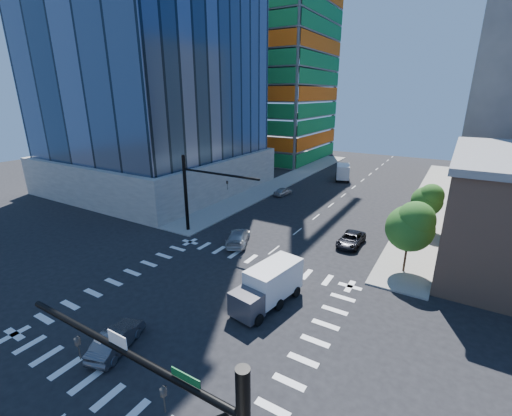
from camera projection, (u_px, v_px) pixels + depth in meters
The scene contains 14 objects.
ground at pixel (201, 308), 26.41m from camera, with size 160.00×160.00×0.00m, color black.
road_markings at pixel (201, 308), 26.41m from camera, with size 20.00×20.00×0.01m, color silver.
sidewalk_ne at pixel (431, 200), 52.81m from camera, with size 5.00×60.00×0.15m, color gray.
sidewalk_nw at pixel (285, 180), 65.02m from camera, with size 5.00×60.00×0.15m, color gray.
construction_building at pixel (273, 55), 82.37m from camera, with size 25.16×34.50×70.60m.
signal_mast_nw at pixel (195, 188), 38.91m from camera, with size 10.20×0.40×9.00m.
tree_south at pixel (412, 226), 30.07m from camera, with size 4.16×4.16×6.82m.
tree_north at pixel (428, 199), 39.90m from camera, with size 3.54×3.52×5.78m.
car_nb_far at pixel (351, 239), 37.14m from camera, with size 2.24×4.86×1.35m, color black.
car_sb_near at pixel (238, 237), 37.53m from camera, with size 2.15×5.29×1.54m, color #B4B4B4.
car_sb_mid at pixel (283, 191), 55.64m from camera, with size 1.51×3.74×1.27m, color #ADB1B5.
car_sb_cross at pixel (116, 339), 21.93m from camera, with size 1.53×4.40×1.45m, color #4B4A4F.
box_truck_near at pixel (266, 290), 26.30m from camera, with size 3.46×6.26×3.11m.
box_truck_far at pixel (343, 173), 65.67m from camera, with size 4.13×6.26×3.04m.
Camera 1 is at (15.31, -17.19, 15.68)m, focal length 24.00 mm.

